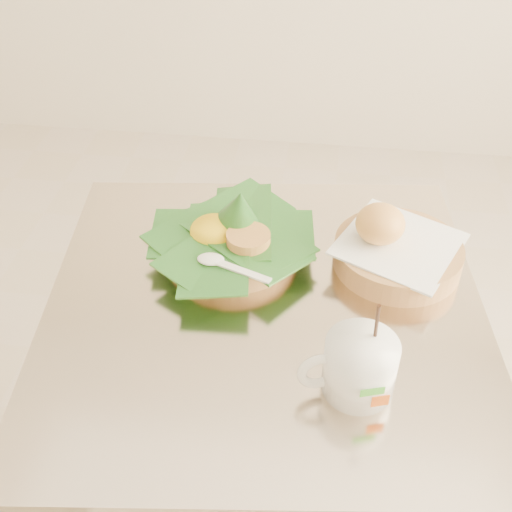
# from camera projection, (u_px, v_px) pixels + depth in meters

# --- Properties ---
(floor) EXTENTS (3.60, 3.60, 0.00)m
(floor) POSITION_uv_depth(u_px,v_px,m) (223.00, 512.00, 1.55)
(floor) COLOR beige
(floor) RESTS_ON ground
(cafe_table) EXTENTS (0.78, 0.78, 0.75)m
(cafe_table) POSITION_uv_depth(u_px,v_px,m) (264.00, 392.00, 1.17)
(cafe_table) COLOR gray
(cafe_table) RESTS_ON floor
(rice_basket) EXTENTS (0.28, 0.28, 0.14)m
(rice_basket) POSITION_uv_depth(u_px,v_px,m) (232.00, 235.00, 1.10)
(rice_basket) COLOR #AA7749
(rice_basket) RESTS_ON cafe_table
(bread_basket) EXTENTS (0.24, 0.24, 0.11)m
(bread_basket) POSITION_uv_depth(u_px,v_px,m) (395.00, 249.00, 1.08)
(bread_basket) COLOR #AA7749
(bread_basket) RESTS_ON cafe_table
(coffee_mug) EXTENTS (0.14, 0.10, 0.17)m
(coffee_mug) POSITION_uv_depth(u_px,v_px,m) (358.00, 366.00, 0.87)
(coffee_mug) COLOR white
(coffee_mug) RESTS_ON cafe_table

